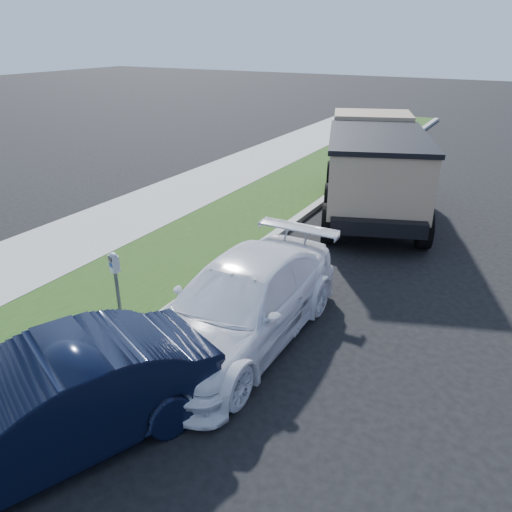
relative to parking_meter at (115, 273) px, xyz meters
The scene contains 6 objects.
ground 3.51m from the parking_meter, 20.79° to the left, with size 120.00×120.00×0.00m, color black.
streetside 4.17m from the parking_meter, 127.88° to the left, with size 6.12×50.00×0.15m.
parking_meter is the anchor object (origin of this frame).
white_wagon 2.33m from the parking_meter, 19.77° to the left, with size 2.07×5.09×1.48m, color white.
navy_sedan 3.06m from the parking_meter, 63.65° to the right, with size 1.57×4.50×1.48m, color black.
dump_truck 9.11m from the parking_meter, 77.08° to the left, with size 4.69×7.31×2.69m.
Camera 1 is at (3.01, -7.01, 5.10)m, focal length 35.00 mm.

